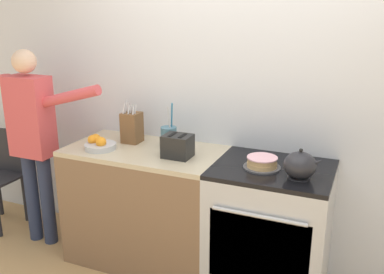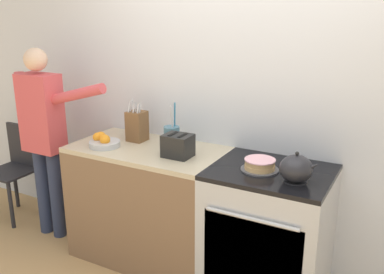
{
  "view_description": "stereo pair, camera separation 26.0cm",
  "coord_description": "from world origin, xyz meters",
  "px_view_note": "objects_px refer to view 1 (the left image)",
  "views": [
    {
      "loc": [
        0.84,
        -2.31,
        1.94
      ],
      "look_at": [
        -0.28,
        0.29,
        1.07
      ],
      "focal_mm": 40.0,
      "sensor_mm": 36.0,
      "label": 1
    },
    {
      "loc": [
        1.07,
        -2.2,
        1.94
      ],
      "look_at": [
        -0.28,
        0.29,
        1.07
      ],
      "focal_mm": 40.0,
      "sensor_mm": 36.0,
      "label": 2
    }
  ],
  "objects_px": {
    "stove_range": "(269,230)",
    "person_baker": "(33,132)",
    "tea_kettle": "(300,165)",
    "dining_chair": "(2,170)",
    "toaster": "(178,146)",
    "knife_block": "(132,127)",
    "utensil_crock": "(169,137)",
    "layer_cake": "(262,163)",
    "fruit_bowl": "(99,144)"
  },
  "relations": [
    {
      "from": "knife_block",
      "to": "dining_chair",
      "type": "distance_m",
      "value": 1.45
    },
    {
      "from": "layer_cake",
      "to": "person_baker",
      "type": "xyz_separation_m",
      "value": [
        -1.85,
        -0.08,
        0.02
      ]
    },
    {
      "from": "tea_kettle",
      "to": "utensil_crock",
      "type": "xyz_separation_m",
      "value": [
        -1.01,
        0.23,
        -0.0
      ]
    },
    {
      "from": "stove_range",
      "to": "fruit_bowl",
      "type": "distance_m",
      "value": 1.38
    },
    {
      "from": "stove_range",
      "to": "layer_cake",
      "type": "bearing_deg",
      "value": -150.48
    },
    {
      "from": "dining_chair",
      "to": "knife_block",
      "type": "bearing_deg",
      "value": -14.19
    },
    {
      "from": "person_baker",
      "to": "dining_chair",
      "type": "distance_m",
      "value": 0.74
    },
    {
      "from": "stove_range",
      "to": "layer_cake",
      "type": "height_order",
      "value": "layer_cake"
    },
    {
      "from": "tea_kettle",
      "to": "person_baker",
      "type": "xyz_separation_m",
      "value": [
        -2.11,
        -0.0,
        -0.03
      ]
    },
    {
      "from": "tea_kettle",
      "to": "person_baker",
      "type": "relative_size",
      "value": 0.15
    },
    {
      "from": "utensil_crock",
      "to": "layer_cake",
      "type": "bearing_deg",
      "value": -11.19
    },
    {
      "from": "tea_kettle",
      "to": "person_baker",
      "type": "height_order",
      "value": "person_baker"
    },
    {
      "from": "layer_cake",
      "to": "utensil_crock",
      "type": "relative_size",
      "value": 0.71
    },
    {
      "from": "layer_cake",
      "to": "utensil_crock",
      "type": "xyz_separation_m",
      "value": [
        -0.75,
        0.15,
        0.05
      ]
    },
    {
      "from": "tea_kettle",
      "to": "toaster",
      "type": "xyz_separation_m",
      "value": [
        -0.86,
        0.06,
        -0.0
      ]
    },
    {
      "from": "fruit_bowl",
      "to": "dining_chair",
      "type": "distance_m",
      "value": 1.29
    },
    {
      "from": "person_baker",
      "to": "dining_chair",
      "type": "height_order",
      "value": "person_baker"
    },
    {
      "from": "fruit_bowl",
      "to": "dining_chair",
      "type": "xyz_separation_m",
      "value": [
        -1.2,
        0.15,
        -0.45
      ]
    },
    {
      "from": "stove_range",
      "to": "toaster",
      "type": "xyz_separation_m",
      "value": [
        -0.67,
        -0.06,
        0.54
      ]
    },
    {
      "from": "layer_cake",
      "to": "dining_chair",
      "type": "height_order",
      "value": "layer_cake"
    },
    {
      "from": "toaster",
      "to": "dining_chair",
      "type": "height_order",
      "value": "toaster"
    },
    {
      "from": "fruit_bowl",
      "to": "layer_cake",
      "type": "bearing_deg",
      "value": 4.27
    },
    {
      "from": "tea_kettle",
      "to": "dining_chair",
      "type": "distance_m",
      "value": 2.72
    },
    {
      "from": "layer_cake",
      "to": "toaster",
      "type": "relative_size",
      "value": 1.16
    },
    {
      "from": "tea_kettle",
      "to": "dining_chair",
      "type": "bearing_deg",
      "value": 177.07
    },
    {
      "from": "knife_block",
      "to": "dining_chair",
      "type": "bearing_deg",
      "value": -176.0
    },
    {
      "from": "fruit_bowl",
      "to": "person_baker",
      "type": "height_order",
      "value": "person_baker"
    },
    {
      "from": "stove_range",
      "to": "knife_block",
      "type": "xyz_separation_m",
      "value": [
        -1.14,
        0.11,
        0.58
      ]
    },
    {
      "from": "knife_block",
      "to": "toaster",
      "type": "xyz_separation_m",
      "value": [
        0.47,
        -0.17,
        -0.04
      ]
    },
    {
      "from": "layer_cake",
      "to": "person_baker",
      "type": "relative_size",
      "value": 0.15
    },
    {
      "from": "toaster",
      "to": "stove_range",
      "type": "bearing_deg",
      "value": 5.13
    },
    {
      "from": "tea_kettle",
      "to": "toaster",
      "type": "relative_size",
      "value": 1.15
    },
    {
      "from": "stove_range",
      "to": "dining_chair",
      "type": "relative_size",
      "value": 1.05
    },
    {
      "from": "knife_block",
      "to": "fruit_bowl",
      "type": "relative_size",
      "value": 1.42
    },
    {
      "from": "utensil_crock",
      "to": "toaster",
      "type": "distance_m",
      "value": 0.23
    },
    {
      "from": "stove_range",
      "to": "person_baker",
      "type": "relative_size",
      "value": 0.56
    },
    {
      "from": "tea_kettle",
      "to": "knife_block",
      "type": "relative_size",
      "value": 0.73
    },
    {
      "from": "dining_chair",
      "to": "tea_kettle",
      "type": "bearing_deg",
      "value": -21.11
    },
    {
      "from": "knife_block",
      "to": "person_baker",
      "type": "bearing_deg",
      "value": -163.34
    },
    {
      "from": "dining_chair",
      "to": "toaster",
      "type": "bearing_deg",
      "value": -20.71
    },
    {
      "from": "tea_kettle",
      "to": "dining_chair",
      "type": "height_order",
      "value": "tea_kettle"
    },
    {
      "from": "layer_cake",
      "to": "stove_range",
      "type": "bearing_deg",
      "value": 29.52
    },
    {
      "from": "knife_block",
      "to": "fruit_bowl",
      "type": "xyz_separation_m",
      "value": [
        -0.14,
        -0.24,
        -0.09
      ]
    },
    {
      "from": "layer_cake",
      "to": "tea_kettle",
      "type": "distance_m",
      "value": 0.27
    },
    {
      "from": "knife_block",
      "to": "layer_cake",
      "type": "bearing_deg",
      "value": -8.02
    },
    {
      "from": "tea_kettle",
      "to": "utensil_crock",
      "type": "distance_m",
      "value": 1.04
    },
    {
      "from": "layer_cake",
      "to": "knife_block",
      "type": "xyz_separation_m",
      "value": [
        -1.07,
        0.15,
        0.09
      ]
    },
    {
      "from": "layer_cake",
      "to": "dining_chair",
      "type": "bearing_deg",
      "value": 178.63
    },
    {
      "from": "fruit_bowl",
      "to": "toaster",
      "type": "xyz_separation_m",
      "value": [
        0.61,
        0.07,
        0.04
      ]
    },
    {
      "from": "utensil_crock",
      "to": "toaster",
      "type": "bearing_deg",
      "value": -48.15
    }
  ]
}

